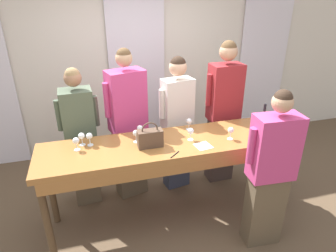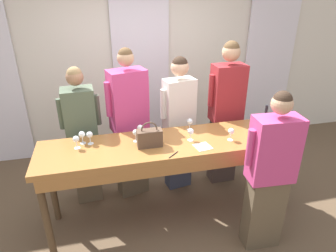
{
  "view_description": "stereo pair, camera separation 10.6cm",
  "coord_description": "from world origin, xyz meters",
  "px_view_note": "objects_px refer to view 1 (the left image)",
  "views": [
    {
      "loc": [
        -0.76,
        -2.63,
        2.45
      ],
      "look_at": [
        0.0,
        0.07,
        1.13
      ],
      "focal_mm": 32.0,
      "sensor_mm": 36.0,
      "label": 1
    },
    {
      "loc": [
        -0.65,
        -2.66,
        2.45
      ],
      "look_at": [
        0.0,
        0.07,
        1.13
      ],
      "focal_mm": 32.0,
      "sensor_mm": 36.0,
      "label": 2
    }
  ],
  "objects_px": {
    "handbag": "(150,138)",
    "wine_glass_front_left": "(81,136)",
    "tasting_bar": "(170,151)",
    "wine_glass_back_mid": "(254,132)",
    "wine_glass_back_right": "(256,116)",
    "wine_glass_near_host": "(140,129)",
    "guest_olive_jacket": "(81,138)",
    "wine_glass_front_right": "(231,131)",
    "wine_glass_center_right": "(89,137)",
    "guest_cream_sweater": "(177,123)",
    "wine_glass_front_mid": "(189,122)",
    "wine_glass_back_left": "(136,134)",
    "wine_bottle": "(263,122)",
    "guest_striped_shirt": "(223,113)",
    "host_pouring": "(270,172)",
    "wine_glass_center_left": "(76,141)",
    "wine_glass_center_mid": "(191,132)",
    "guest_pink_top": "(128,126)"
  },
  "relations": [
    {
      "from": "handbag",
      "to": "wine_glass_front_left",
      "type": "xyz_separation_m",
      "value": [
        -0.66,
        0.21,
        0.0
      ]
    },
    {
      "from": "wine_glass_front_right",
      "to": "wine_glass_center_right",
      "type": "distance_m",
      "value": 1.45
    },
    {
      "from": "wine_bottle",
      "to": "wine_glass_front_right",
      "type": "distance_m",
      "value": 0.41
    },
    {
      "from": "handbag",
      "to": "wine_glass_front_right",
      "type": "relative_size",
      "value": 1.95
    },
    {
      "from": "tasting_bar",
      "to": "wine_glass_center_right",
      "type": "relative_size",
      "value": 19.73
    },
    {
      "from": "handbag",
      "to": "wine_glass_center_left",
      "type": "height_order",
      "value": "handbag"
    },
    {
      "from": "guest_olive_jacket",
      "to": "guest_cream_sweater",
      "type": "relative_size",
      "value": 0.97
    },
    {
      "from": "tasting_bar",
      "to": "wine_glass_near_host",
      "type": "bearing_deg",
      "value": 142.29
    },
    {
      "from": "guest_cream_sweater",
      "to": "wine_glass_front_left",
      "type": "bearing_deg",
      "value": -160.55
    },
    {
      "from": "handbag",
      "to": "wine_glass_near_host",
      "type": "xyz_separation_m",
      "value": [
        -0.06,
        0.23,
        0.0
      ]
    },
    {
      "from": "wine_glass_back_right",
      "to": "tasting_bar",
      "type": "bearing_deg",
      "value": -169.97
    },
    {
      "from": "handbag",
      "to": "wine_glass_near_host",
      "type": "height_order",
      "value": "handbag"
    },
    {
      "from": "wine_glass_back_mid",
      "to": "wine_glass_back_right",
      "type": "distance_m",
      "value": 0.45
    },
    {
      "from": "handbag",
      "to": "wine_glass_front_left",
      "type": "height_order",
      "value": "handbag"
    },
    {
      "from": "wine_glass_front_mid",
      "to": "guest_pink_top",
      "type": "distance_m",
      "value": 0.74
    },
    {
      "from": "wine_glass_center_mid",
      "to": "guest_pink_top",
      "type": "xyz_separation_m",
      "value": [
        -0.57,
        0.59,
        -0.14
      ]
    },
    {
      "from": "wine_glass_center_right",
      "to": "wine_glass_back_mid",
      "type": "distance_m",
      "value": 1.68
    },
    {
      "from": "tasting_bar",
      "to": "wine_glass_back_right",
      "type": "relative_size",
      "value": 19.73
    },
    {
      "from": "wine_glass_back_left",
      "to": "wine_glass_near_host",
      "type": "relative_size",
      "value": 1.0
    },
    {
      "from": "wine_glass_front_mid",
      "to": "wine_glass_front_right",
      "type": "relative_size",
      "value": 1.0
    },
    {
      "from": "wine_glass_near_host",
      "to": "wine_glass_back_mid",
      "type": "bearing_deg",
      "value": -19.18
    },
    {
      "from": "wine_glass_center_right",
      "to": "guest_pink_top",
      "type": "relative_size",
      "value": 0.07
    },
    {
      "from": "wine_glass_back_left",
      "to": "guest_olive_jacket",
      "type": "xyz_separation_m",
      "value": [
        -0.56,
        0.48,
        -0.22
      ]
    },
    {
      "from": "wine_glass_front_mid",
      "to": "wine_glass_back_mid",
      "type": "height_order",
      "value": "same"
    },
    {
      "from": "wine_glass_center_mid",
      "to": "wine_glass_near_host",
      "type": "height_order",
      "value": "same"
    },
    {
      "from": "guest_cream_sweater",
      "to": "host_pouring",
      "type": "xyz_separation_m",
      "value": [
        0.56,
        -1.17,
        -0.07
      ]
    },
    {
      "from": "guest_striped_shirt",
      "to": "host_pouring",
      "type": "relative_size",
      "value": 1.13
    },
    {
      "from": "wine_glass_front_right",
      "to": "handbag",
      "type": "bearing_deg",
      "value": 174.95
    },
    {
      "from": "handbag",
      "to": "wine_glass_front_mid",
      "type": "xyz_separation_m",
      "value": [
        0.5,
        0.26,
        0.0
      ]
    },
    {
      "from": "wine_glass_center_left",
      "to": "wine_glass_center_mid",
      "type": "distance_m",
      "value": 1.15
    },
    {
      "from": "wine_glass_front_left",
      "to": "wine_glass_back_mid",
      "type": "relative_size",
      "value": 1.0
    },
    {
      "from": "wine_glass_center_mid",
      "to": "wine_glass_back_right",
      "type": "bearing_deg",
      "value": 12.39
    },
    {
      "from": "tasting_bar",
      "to": "wine_glass_front_left",
      "type": "xyz_separation_m",
      "value": [
        -0.87,
        0.19,
        0.2
      ]
    },
    {
      "from": "wine_glass_center_left",
      "to": "guest_olive_jacket",
      "type": "xyz_separation_m",
      "value": [
        0.03,
        0.49,
        -0.22
      ]
    },
    {
      "from": "wine_glass_front_left",
      "to": "wine_glass_front_right",
      "type": "relative_size",
      "value": 1.0
    },
    {
      "from": "wine_glass_front_left",
      "to": "wine_glass_back_right",
      "type": "distance_m",
      "value": 1.97
    },
    {
      "from": "wine_glass_front_left",
      "to": "wine_glass_back_right",
      "type": "xyz_separation_m",
      "value": [
        1.97,
        -0.0,
        -0.0
      ]
    },
    {
      "from": "wine_glass_front_right",
      "to": "wine_glass_center_mid",
      "type": "distance_m",
      "value": 0.42
    },
    {
      "from": "guest_pink_top",
      "to": "guest_striped_shirt",
      "type": "distance_m",
      "value": 1.22
    },
    {
      "from": "wine_glass_front_left",
      "to": "wine_glass_center_right",
      "type": "bearing_deg",
      "value": -18.78
    },
    {
      "from": "wine_glass_center_mid",
      "to": "guest_pink_top",
      "type": "height_order",
      "value": "guest_pink_top"
    },
    {
      "from": "wine_glass_back_right",
      "to": "guest_striped_shirt",
      "type": "relative_size",
      "value": 0.07
    },
    {
      "from": "handbag",
      "to": "wine_glass_back_right",
      "type": "xyz_separation_m",
      "value": [
        1.31,
        0.21,
        0.0
      ]
    },
    {
      "from": "wine_glass_back_left",
      "to": "guest_olive_jacket",
      "type": "distance_m",
      "value": 0.77
    },
    {
      "from": "wine_glass_near_host",
      "to": "guest_olive_jacket",
      "type": "height_order",
      "value": "guest_olive_jacket"
    },
    {
      "from": "wine_bottle",
      "to": "guest_cream_sweater",
      "type": "distance_m",
      "value": 1.02
    },
    {
      "from": "guest_striped_shirt",
      "to": "wine_glass_near_host",
      "type": "bearing_deg",
      "value": -161.57
    },
    {
      "from": "guest_striped_shirt",
      "to": "wine_glass_front_right",
      "type": "bearing_deg",
      "value": -109.73
    },
    {
      "from": "wine_glass_front_left",
      "to": "guest_olive_jacket",
      "type": "relative_size",
      "value": 0.08
    },
    {
      "from": "wine_glass_back_right",
      "to": "wine_glass_near_host",
      "type": "relative_size",
      "value": 1.0
    }
  ]
}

